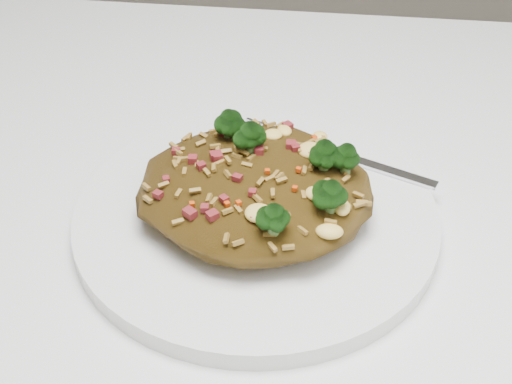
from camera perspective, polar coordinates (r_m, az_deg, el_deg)
dining_table at (r=0.53m, az=6.51°, el=-14.17°), size 1.20×0.80×0.75m
plate at (r=0.50m, az=-0.00°, el=-1.97°), size 0.25×0.25×0.01m
fried_rice at (r=0.48m, az=0.15°, el=0.98°), size 0.16×0.14×0.06m
fork at (r=0.54m, az=6.99°, el=2.85°), size 0.16×0.08×0.00m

